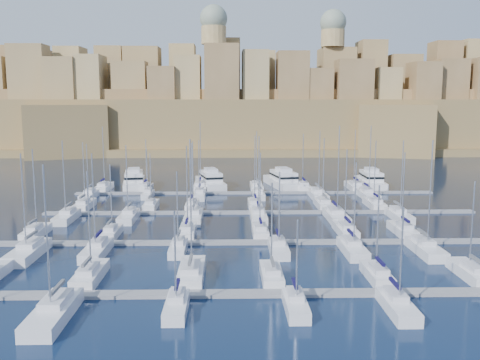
{
  "coord_description": "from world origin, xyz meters",
  "views": [
    {
      "loc": [
        -6.12,
        -91.99,
        22.06
      ],
      "look_at": [
        -4.04,
        6.0,
        7.22
      ],
      "focal_mm": 40.0,
      "sensor_mm": 36.0,
      "label": 1
    }
  ],
  "objects_px": {
    "motor_yacht_a": "(134,181)",
    "sailboat_2": "(191,272)",
    "sailboat_4": "(377,274)",
    "motor_yacht_d": "(371,180)",
    "motor_yacht_c": "(283,180)",
    "motor_yacht_b": "(211,181)"
  },
  "relations": [
    {
      "from": "sailboat_2",
      "to": "motor_yacht_b",
      "type": "distance_m",
      "value": 69.3
    },
    {
      "from": "motor_yacht_a",
      "to": "motor_yacht_d",
      "type": "height_order",
      "value": "same"
    },
    {
      "from": "motor_yacht_d",
      "to": "sailboat_4",
      "type": "bearing_deg",
      "value": -104.17
    },
    {
      "from": "sailboat_4",
      "to": "motor_yacht_a",
      "type": "height_order",
      "value": "sailboat_4"
    },
    {
      "from": "sailboat_2",
      "to": "sailboat_4",
      "type": "distance_m",
      "value": 22.96
    },
    {
      "from": "motor_yacht_c",
      "to": "motor_yacht_b",
      "type": "bearing_deg",
      "value": -177.85
    },
    {
      "from": "sailboat_4",
      "to": "motor_yacht_b",
      "type": "relative_size",
      "value": 0.71
    },
    {
      "from": "motor_yacht_a",
      "to": "motor_yacht_b",
      "type": "height_order",
      "value": "same"
    },
    {
      "from": "motor_yacht_a",
      "to": "motor_yacht_d",
      "type": "xyz_separation_m",
      "value": [
        59.89,
        -0.57,
        -0.0
      ]
    },
    {
      "from": "sailboat_4",
      "to": "motor_yacht_c",
      "type": "xyz_separation_m",
      "value": [
        -4.5,
        71.06,
        1.01
      ]
    },
    {
      "from": "sailboat_4",
      "to": "motor_yacht_d",
      "type": "height_order",
      "value": "sailboat_4"
    },
    {
      "from": "sailboat_2",
      "to": "sailboat_4",
      "type": "xyz_separation_m",
      "value": [
        22.94,
        -1.07,
        -0.06
      ]
    },
    {
      "from": "sailboat_2",
      "to": "motor_yacht_d",
      "type": "distance_m",
      "value": 80.23
    },
    {
      "from": "motor_yacht_d",
      "to": "motor_yacht_a",
      "type": "bearing_deg",
      "value": 179.45
    },
    {
      "from": "sailboat_2",
      "to": "sailboat_4",
      "type": "height_order",
      "value": "sailboat_2"
    },
    {
      "from": "motor_yacht_c",
      "to": "sailboat_2",
      "type": "bearing_deg",
      "value": -104.76
    },
    {
      "from": "motor_yacht_a",
      "to": "sailboat_2",
      "type": "bearing_deg",
      "value": -74.59
    },
    {
      "from": "sailboat_4",
      "to": "motor_yacht_b",
      "type": "distance_m",
      "value": 73.99
    },
    {
      "from": "sailboat_2",
      "to": "sailboat_4",
      "type": "bearing_deg",
      "value": -2.67
    },
    {
      "from": "sailboat_4",
      "to": "motor_yacht_d",
      "type": "distance_m",
      "value": 72.43
    },
    {
      "from": "sailboat_2",
      "to": "motor_yacht_c",
      "type": "relative_size",
      "value": 0.96
    },
    {
      "from": "sailboat_2",
      "to": "motor_yacht_d",
      "type": "height_order",
      "value": "sailboat_2"
    }
  ]
}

